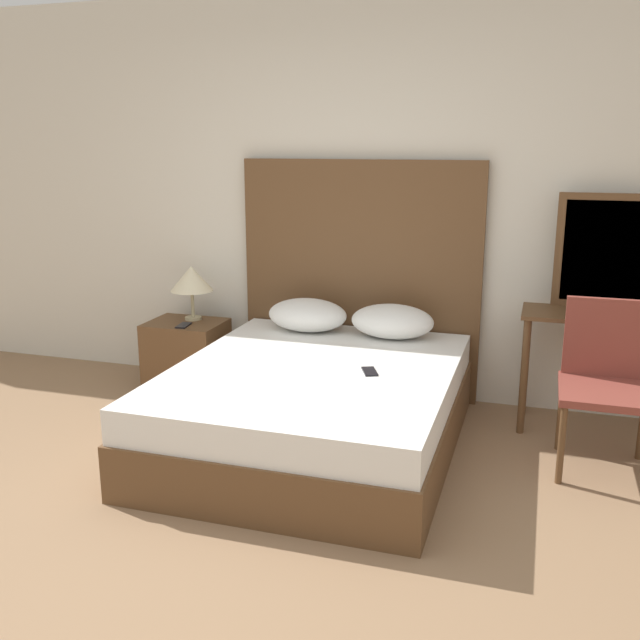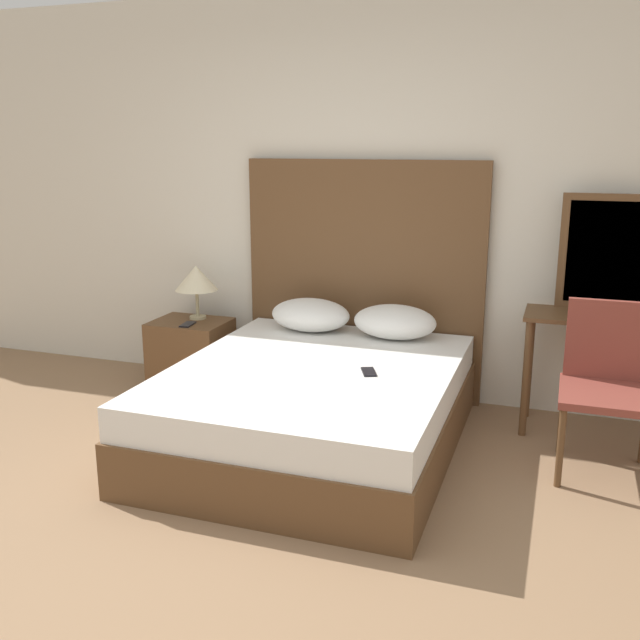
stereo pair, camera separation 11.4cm
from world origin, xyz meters
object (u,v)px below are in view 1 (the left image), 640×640
nightstand (187,355)px  vanity_desk (603,338)px  table_lamp (192,279)px  phone_on_nightstand (184,325)px  bed (315,407)px  chair (608,374)px  phone_on_bed (370,371)px

nightstand → vanity_desk: vanity_desk is taller
table_lamp → phone_on_nightstand: table_lamp is taller
vanity_desk → phone_on_nightstand: bearing=-176.7°
bed → vanity_desk: size_ratio=2.03×
nightstand → chair: size_ratio=0.58×
phone_on_bed → table_lamp: table_lamp is taller
chair → phone_on_bed: bearing=-168.0°
phone_on_nightstand → chair: bearing=-6.7°
bed → phone_on_bed: 0.41m
bed → phone_on_nightstand: 1.30m
bed → nightstand: bearing=150.1°
phone_on_nightstand → vanity_desk: (2.71, 0.16, 0.09)m
nightstand → bed: bearing=-29.9°
bed → chair: size_ratio=2.14×
nightstand → phone_on_nightstand: phone_on_nightstand is taller
vanity_desk → chair: size_ratio=1.05×
phone_on_bed → phone_on_nightstand: (-1.46, 0.58, 0.01)m
nightstand → table_lamp: 0.55m
bed → phone_on_nightstand: (-1.14, 0.58, 0.26)m
nightstand → table_lamp: bearing=76.4°
table_lamp → chair: chair is taller
bed → phone_on_nightstand: phone_on_nightstand is taller
bed → phone_on_bed: phone_on_bed is taller
bed → nightstand: (-1.18, 0.68, 0.00)m
table_lamp → chair: size_ratio=0.43×
nightstand → chair: (2.75, -0.42, 0.27)m
phone_on_bed → nightstand: size_ratio=0.32×
bed → vanity_desk: vanity_desk is taller
phone_on_bed → table_lamp: bearing=152.6°
phone_on_nightstand → table_lamp: bearing=96.7°
table_lamp → phone_on_nightstand: 0.34m
table_lamp → vanity_desk: bearing=-0.6°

